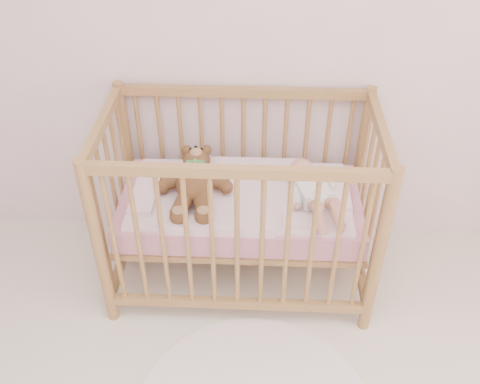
# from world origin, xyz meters

# --- Properties ---
(wall_back) EXTENTS (4.00, 0.02, 2.70)m
(wall_back) POSITION_xyz_m (0.00, 2.00, 1.35)
(wall_back) COLOR white
(wall_back) RESTS_ON floor
(crib) EXTENTS (1.36, 0.76, 1.00)m
(crib) POSITION_xyz_m (-0.01, 1.60, 0.50)
(crib) COLOR olive
(crib) RESTS_ON floor
(mattress) EXTENTS (1.22, 0.62, 0.13)m
(mattress) POSITION_xyz_m (-0.01, 1.60, 0.49)
(mattress) COLOR pink
(mattress) RESTS_ON crib
(blanket) EXTENTS (1.10, 0.58, 0.06)m
(blanket) POSITION_xyz_m (-0.01, 1.60, 0.56)
(blanket) COLOR #EEA4BE
(blanket) RESTS_ON mattress
(baby) EXTENTS (0.41, 0.60, 0.13)m
(baby) POSITION_xyz_m (0.35, 1.58, 0.64)
(baby) COLOR white
(baby) RESTS_ON blanket
(teddy_bear) EXTENTS (0.43, 0.59, 0.16)m
(teddy_bear) POSITION_xyz_m (-0.24, 1.58, 0.65)
(teddy_bear) COLOR brown
(teddy_bear) RESTS_ON blanket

